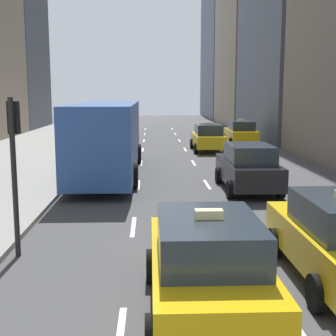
# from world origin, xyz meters

# --- Properties ---
(sidewalk_left) EXTENTS (8.00, 66.00, 0.15)m
(sidewalk_left) POSITION_xyz_m (-7.00, 27.00, 0.07)
(sidewalk_left) COLOR gray
(sidewalk_left) RESTS_ON ground
(lane_markings) EXTENTS (5.72, 56.00, 0.01)m
(lane_markings) POSITION_xyz_m (2.60, 23.00, 0.01)
(lane_markings) COLOR white
(lane_markings) RESTS_ON ground
(taxi_lead) EXTENTS (2.02, 4.40, 1.87)m
(taxi_lead) POSITION_xyz_m (6.80, 34.71, 0.88)
(taxi_lead) COLOR yellow
(taxi_lead) RESTS_ON ground
(taxi_second) EXTENTS (2.02, 4.40, 1.87)m
(taxi_second) POSITION_xyz_m (1.20, 8.70, 0.88)
(taxi_second) COLOR yellow
(taxi_second) RESTS_ON ground
(taxi_third) EXTENTS (2.02, 4.40, 1.87)m
(taxi_third) POSITION_xyz_m (4.00, 31.12, 0.88)
(taxi_third) COLOR yellow
(taxi_third) RESTS_ON ground
(sedan_black_near) EXTENTS (2.02, 4.57, 1.79)m
(sedan_black_near) POSITION_xyz_m (4.00, 18.76, 0.91)
(sedan_black_near) COLOR black
(sedan_black_near) RESTS_ON ground
(city_bus) EXTENTS (2.80, 11.61, 3.25)m
(city_bus) POSITION_xyz_m (-1.61, 22.62, 1.79)
(city_bus) COLOR #2D519E
(city_bus) RESTS_ON ground
(traffic_light_pole) EXTENTS (0.24, 0.42, 3.60)m
(traffic_light_pole) POSITION_xyz_m (-2.75, 11.82, 2.41)
(traffic_light_pole) COLOR black
(traffic_light_pole) RESTS_ON ground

